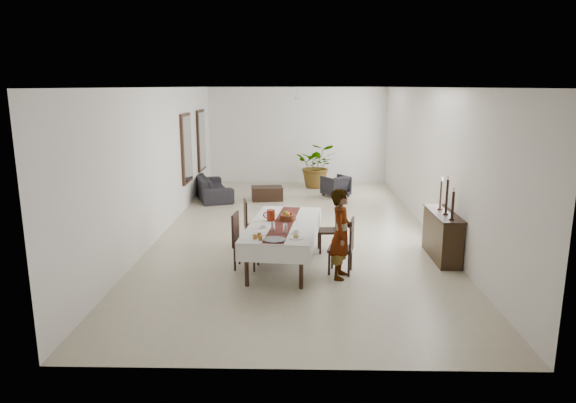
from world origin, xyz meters
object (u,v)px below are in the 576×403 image
(sideboard_body, at_px, (442,236))
(sofa, at_px, (212,187))
(dining_table_top, at_px, (283,225))
(red_pitcher, at_px, (271,215))
(woman, at_px, (341,234))

(sideboard_body, distance_m, sofa, 7.51)
(dining_table_top, relative_size, sofa, 1.12)
(red_pitcher, distance_m, sideboard_body, 3.29)
(woman, distance_m, sofa, 7.21)
(dining_table_top, xyz_separation_m, sofa, (-2.27, 5.73, -0.42))
(dining_table_top, relative_size, sideboard_body, 1.69)
(woman, bearing_deg, red_pitcher, 68.99)
(woman, bearing_deg, sofa, 40.67)
(sideboard_body, bearing_deg, red_pitcher, -176.33)
(dining_table_top, xyz_separation_m, sideboard_body, (3.01, 0.39, -0.31))
(red_pitcher, bearing_deg, sofa, 110.08)
(dining_table_top, distance_m, sideboard_body, 3.05)
(red_pitcher, relative_size, woman, 0.13)
(woman, xyz_separation_m, sofa, (-3.27, 6.41, -0.46))
(dining_table_top, relative_size, red_pitcher, 12.00)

